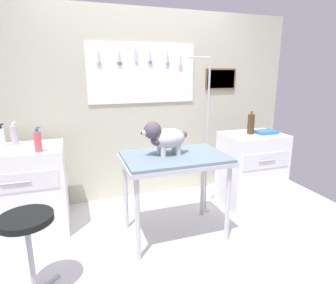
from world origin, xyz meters
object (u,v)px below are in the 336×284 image
Objects in this scene: shampoo_bottle at (38,142)px; stool at (27,231)px; grooming_arm at (206,144)px; counter_left at (23,191)px; grooming_table at (175,164)px; soda_bottle at (251,123)px; dog at (164,137)px; cabinet_right at (251,170)px.

stool is at bearing -92.93° from shampoo_bottle.
shampoo_bottle is (-1.69, -0.00, 0.16)m from grooming_arm.
grooming_arm reaches higher than shampoo_bottle.
grooming_arm is at bearing -6.14° from counter_left.
grooming_table is 1.12× the size of counter_left.
grooming_arm is 1.69m from shampoo_bottle.
counter_left is at bearing 134.98° from shampoo_bottle.
counter_left is at bearing 99.55° from stool.
soda_bottle is at bearing 17.67° from grooming_table.
dog is 0.52× the size of counter_left.
shampoo_bottle is at bearing 164.16° from dog.
soda_bottle is at bearing 14.58° from dog.
cabinet_right is at bearing -1.63° from grooming_arm.
grooming_arm reaches higher than counter_left.
stool is at bearing -161.54° from soda_bottle.
shampoo_bottle is at bearing 87.07° from stool.
cabinet_right is at bearing -5.07° from counter_left.
cabinet_right is 3.81× the size of shampoo_bottle.
shampoo_bottle is at bearing 179.59° from cabinet_right.
grooming_arm is 6.54× the size of soda_bottle.
grooming_arm is (0.50, 0.35, 0.07)m from grooming_table.
grooming_arm reaches higher than cabinet_right.
shampoo_bottle is at bearing -45.02° from counter_left.
grooming_table is at bearing -162.33° from soda_bottle.
soda_bottle reaches higher than stool.
dog is at bearing 158.69° from grooming_table.
counter_left is at bearing 173.86° from grooming_arm.
grooming_arm is 1.96× the size of cabinet_right.
stool is (-1.13, -0.46, -0.47)m from dog.
counter_left is at bearing 158.38° from dog.
shampoo_bottle is at bearing -179.98° from grooming_arm.
stool is (-1.23, -0.43, -0.21)m from grooming_table.
grooming_table is 1.53× the size of stool.
stool is at bearing -160.87° from grooming_table.
stool is 2.41× the size of soda_bottle.
stool is (-1.73, -0.77, -0.28)m from grooming_arm.
cabinet_right is 0.56m from soda_bottle.
soda_bottle is (-0.04, 0.00, 0.56)m from cabinet_right.
shampoo_bottle is (-2.28, 0.02, 0.53)m from cabinet_right.
cabinet_right is 3.33× the size of soda_bottle.
counter_left is (-1.89, 0.20, -0.37)m from grooming_arm.
grooming_table is at bearing 19.13° from stool.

